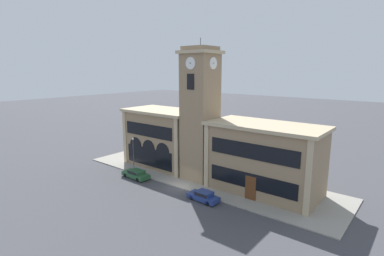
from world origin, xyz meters
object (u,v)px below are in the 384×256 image
at_px(parked_car_near, 136,174).
at_px(fire_hydrant, 208,192).
at_px(parked_car_mid, 204,196).
at_px(street_lamp, 133,150).

distance_m(parked_car_near, fire_hydrant, 12.83).
distance_m(parked_car_mid, fire_hydrant, 1.59).
height_order(parked_car_near, parked_car_mid, parked_car_mid).
height_order(parked_car_near, street_lamp, street_lamp).
bearing_deg(fire_hydrant, parked_car_mid, -74.51).
distance_m(parked_car_near, parked_car_mid, 13.16).
xyz_separation_m(parked_car_near, street_lamp, (-2.21, 1.47, 3.22)).
relative_size(parked_car_mid, street_lamp, 0.76).
xyz_separation_m(parked_car_mid, fire_hydrant, (-0.42, 1.53, -0.12)).
bearing_deg(fire_hydrant, parked_car_near, -173.16).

